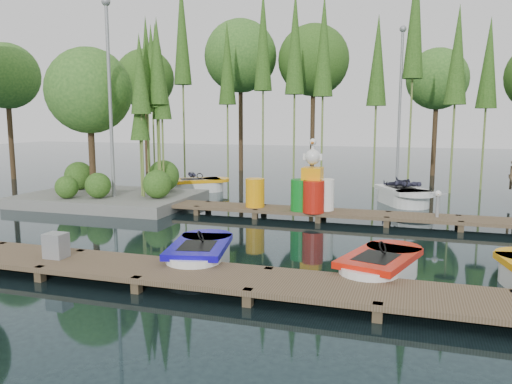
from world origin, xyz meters
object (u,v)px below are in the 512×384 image
(island, at_px, (105,118))
(boat_yellow_far, at_px, (198,185))
(boat_blue, at_px, (200,256))
(boat_red, at_px, (380,268))
(drum_cluster, at_px, (313,190))
(yellow_barrel, at_px, (255,193))
(utility_cabinet, at_px, (56,245))

(island, xyz_separation_m, boat_yellow_far, (2.05, 3.68, -2.90))
(boat_blue, bearing_deg, boat_yellow_far, 102.60)
(boat_blue, relative_size, boat_yellow_far, 0.96)
(boat_red, bearing_deg, boat_blue, -158.99)
(boat_red, distance_m, boat_yellow_far, 13.09)
(boat_red, relative_size, drum_cluster, 1.20)
(boat_blue, xyz_separation_m, boat_yellow_far, (-4.70, 10.26, 0.03))
(island, height_order, boat_red, island)
(island, relative_size, boat_yellow_far, 2.38)
(boat_blue, bearing_deg, yellow_barrel, 84.11)
(drum_cluster, bearing_deg, utility_cabinet, -120.49)
(boat_red, bearing_deg, drum_cluster, 131.35)
(boat_yellow_far, height_order, yellow_barrel, boat_yellow_far)
(boat_yellow_far, distance_m, drum_cluster, 7.62)
(boat_red, height_order, yellow_barrel, yellow_barrel)
(boat_red, height_order, utility_cabinet, utility_cabinet)
(boat_red, relative_size, utility_cabinet, 5.24)
(boat_yellow_far, xyz_separation_m, yellow_barrel, (4.08, -4.47, 0.49))
(boat_blue, height_order, utility_cabinet, utility_cabinet)
(utility_cabinet, relative_size, drum_cluster, 0.23)
(boat_red, xyz_separation_m, boat_yellow_far, (-8.45, 10.00, 0.04))
(island, bearing_deg, boat_yellow_far, 60.88)
(boat_yellow_far, height_order, drum_cluster, drum_cluster)
(boat_yellow_far, xyz_separation_m, utility_cabinet, (1.99, -11.47, 0.28))
(island, bearing_deg, boat_blue, -44.29)
(boat_yellow_far, height_order, utility_cabinet, boat_yellow_far)
(boat_blue, xyz_separation_m, drum_cluster, (1.32, 5.63, 0.72))
(utility_cabinet, xyz_separation_m, drum_cluster, (4.03, 6.84, 0.40))
(boat_red, bearing_deg, boat_yellow_far, 147.17)
(island, height_order, yellow_barrel, island)
(island, relative_size, boat_red, 2.49)
(boat_yellow_far, bearing_deg, island, -134.14)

